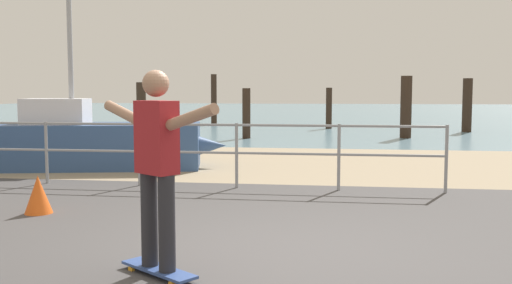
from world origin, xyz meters
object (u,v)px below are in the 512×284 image
(sailboat, at_px, (96,143))
(skateboard, at_px, (159,270))
(traffic_cone, at_px, (38,195))
(skateboarder, at_px, (157,157))

(sailboat, bearing_deg, skateboard, -62.66)
(sailboat, bearing_deg, traffic_cone, -76.03)
(sailboat, height_order, skateboarder, sailboat)
(sailboat, height_order, traffic_cone, sailboat)
(traffic_cone, bearing_deg, skateboard, -43.96)
(sailboat, relative_size, traffic_cone, 10.90)
(sailboat, distance_m, traffic_cone, 4.34)
(skateboard, bearing_deg, traffic_cone, 136.04)
(skateboard, distance_m, traffic_cone, 3.13)
(skateboard, height_order, skateboarder, skateboarder)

